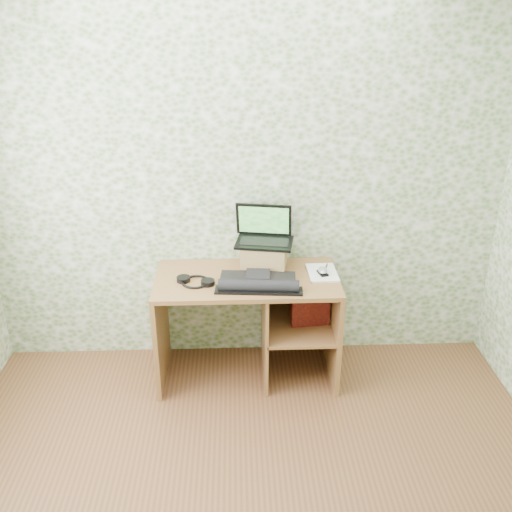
{
  "coord_description": "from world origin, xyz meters",
  "views": [
    {
      "loc": [
        -0.07,
        -1.89,
        2.43
      ],
      "look_at": [
        0.06,
        1.39,
        0.93
      ],
      "focal_mm": 40.0,
      "sensor_mm": 36.0,
      "label": 1
    }
  ],
  "objects_px": {
    "laptop": "(264,233)",
    "desk": "(259,311)",
    "notepad": "(322,273)",
    "riser": "(264,256)",
    "keyboard": "(258,282)"
  },
  "relations": [
    {
      "from": "desk",
      "to": "riser",
      "type": "distance_m",
      "value": 0.38
    },
    {
      "from": "desk",
      "to": "notepad",
      "type": "relative_size",
      "value": 4.45
    },
    {
      "from": "keyboard",
      "to": "desk",
      "type": "bearing_deg",
      "value": 91.36
    },
    {
      "from": "laptop",
      "to": "keyboard",
      "type": "bearing_deg",
      "value": -89.52
    },
    {
      "from": "riser",
      "to": "laptop",
      "type": "xyz_separation_m",
      "value": [
        0.0,
        0.04,
        0.15
      ]
    },
    {
      "from": "riser",
      "to": "keyboard",
      "type": "height_order",
      "value": "riser"
    },
    {
      "from": "desk",
      "to": "notepad",
      "type": "height_order",
      "value": "notepad"
    },
    {
      "from": "riser",
      "to": "notepad",
      "type": "bearing_deg",
      "value": -15.47
    },
    {
      "from": "desk",
      "to": "laptop",
      "type": "relative_size",
      "value": 2.91
    },
    {
      "from": "laptop",
      "to": "keyboard",
      "type": "xyz_separation_m",
      "value": [
        -0.05,
        -0.31,
        -0.21
      ]
    },
    {
      "from": "laptop",
      "to": "riser",
      "type": "bearing_deg",
      "value": -79.86
    },
    {
      "from": "desk",
      "to": "keyboard",
      "type": "xyz_separation_m",
      "value": [
        -0.01,
        -0.15,
        0.3
      ]
    },
    {
      "from": "keyboard",
      "to": "laptop",
      "type": "bearing_deg",
      "value": 85.07
    },
    {
      "from": "desk",
      "to": "riser",
      "type": "bearing_deg",
      "value": 69.52
    },
    {
      "from": "laptop",
      "to": "desk",
      "type": "bearing_deg",
      "value": -95.36
    }
  ]
}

